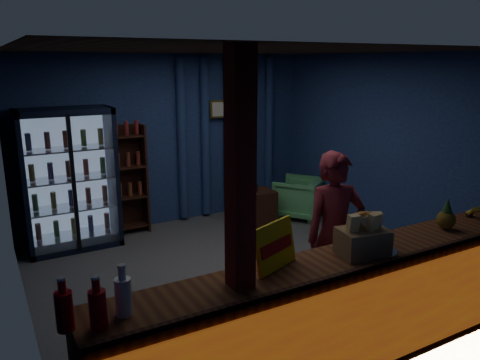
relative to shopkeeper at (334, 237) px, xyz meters
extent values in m
plane|color=#515154|center=(-0.35, 1.28, -0.84)|extent=(4.60, 4.60, 0.00)
plane|color=navy|center=(-0.35, 3.48, 0.46)|extent=(4.60, 0.00, 4.60)
plane|color=navy|center=(-0.35, -0.92, 0.46)|extent=(4.60, 0.00, 4.60)
plane|color=navy|center=(-2.65, 1.28, 0.46)|extent=(0.00, 4.40, 4.40)
plane|color=navy|center=(1.95, 1.28, 0.46)|extent=(0.00, 4.40, 4.40)
plane|color=#472D19|center=(-0.35, 1.28, 1.76)|extent=(4.60, 4.60, 0.00)
cube|color=brown|center=(-0.35, -0.62, -0.36)|extent=(4.40, 0.55, 0.95)
cube|color=red|center=(-0.35, -0.91, -0.36)|extent=(4.35, 0.02, 0.81)
cube|color=#3C1F13|center=(-0.35, -0.89, 0.13)|extent=(4.40, 0.04, 0.04)
cube|color=maroon|center=(-1.40, -0.62, 0.46)|extent=(0.16, 0.16, 2.60)
cube|color=black|center=(-1.90, 3.40, 0.11)|extent=(1.20, 0.06, 1.90)
cube|color=black|center=(-2.47, 3.13, 0.11)|extent=(0.06, 0.60, 1.90)
cube|color=black|center=(-1.33, 3.13, 0.11)|extent=(0.06, 0.60, 1.90)
cube|color=black|center=(-1.90, 3.13, 1.02)|extent=(1.20, 0.60, 0.08)
cube|color=black|center=(-1.90, 3.13, -0.80)|extent=(1.20, 0.60, 0.08)
cube|color=#99B2D8|center=(-1.90, 3.35, 0.11)|extent=(1.08, 0.02, 1.74)
cube|color=white|center=(-1.90, 2.85, 0.11)|extent=(1.12, 0.02, 1.78)
cube|color=black|center=(-1.90, 2.83, 0.11)|extent=(0.05, 0.05, 1.80)
cube|color=silver|center=(-1.90, 3.13, -0.67)|extent=(1.08, 0.48, 0.02)
cylinder|color=#B6331A|center=(-2.35, 3.13, -0.54)|extent=(0.07, 0.07, 0.22)
cylinder|color=#1D6218|center=(-2.13, 3.13, -0.54)|extent=(0.07, 0.07, 0.22)
cylinder|color=#A9851A|center=(-1.90, 3.13, -0.54)|extent=(0.07, 0.07, 0.22)
cylinder|color=navy|center=(-1.68, 3.13, -0.54)|extent=(0.07, 0.07, 0.22)
cylinder|color=maroon|center=(-1.45, 3.13, -0.54)|extent=(0.07, 0.07, 0.22)
cube|color=silver|center=(-1.90, 3.13, -0.27)|extent=(1.08, 0.48, 0.02)
cylinder|color=#1D6218|center=(-2.35, 3.13, -0.14)|extent=(0.07, 0.07, 0.22)
cylinder|color=#A9851A|center=(-2.13, 3.13, -0.14)|extent=(0.07, 0.07, 0.22)
cylinder|color=navy|center=(-1.90, 3.13, -0.14)|extent=(0.07, 0.07, 0.22)
cylinder|color=maroon|center=(-1.68, 3.13, -0.14)|extent=(0.07, 0.07, 0.22)
cylinder|color=#B6331A|center=(-1.45, 3.13, -0.14)|extent=(0.07, 0.07, 0.22)
cube|color=silver|center=(-1.90, 3.13, 0.13)|extent=(1.08, 0.48, 0.02)
cylinder|color=#A9851A|center=(-2.35, 3.13, 0.26)|extent=(0.07, 0.07, 0.22)
cylinder|color=navy|center=(-2.13, 3.13, 0.26)|extent=(0.07, 0.07, 0.22)
cylinder|color=maroon|center=(-1.90, 3.13, 0.26)|extent=(0.07, 0.07, 0.22)
cylinder|color=#B6331A|center=(-1.68, 3.13, 0.26)|extent=(0.07, 0.07, 0.22)
cylinder|color=#1D6218|center=(-1.45, 3.13, 0.26)|extent=(0.07, 0.07, 0.22)
cube|color=silver|center=(-1.90, 3.13, 0.53)|extent=(1.08, 0.48, 0.02)
cylinder|color=navy|center=(-2.35, 3.13, 0.66)|extent=(0.07, 0.07, 0.22)
cylinder|color=maroon|center=(-2.13, 3.13, 0.66)|extent=(0.07, 0.07, 0.22)
cylinder|color=#B6331A|center=(-1.90, 3.13, 0.66)|extent=(0.07, 0.07, 0.22)
cylinder|color=#1D6218|center=(-1.68, 3.13, 0.66)|extent=(0.07, 0.07, 0.22)
cylinder|color=#A9851A|center=(-1.45, 3.13, 0.66)|extent=(0.07, 0.07, 0.22)
cube|color=#3C1F13|center=(-1.05, 3.43, -0.04)|extent=(0.50, 0.02, 1.60)
cube|color=#3C1F13|center=(-1.29, 3.30, -0.04)|extent=(0.03, 0.28, 1.60)
cube|color=#3C1F13|center=(-0.82, 3.30, -0.04)|extent=(0.03, 0.28, 1.60)
cube|color=#3C1F13|center=(-1.05, 3.30, -0.74)|extent=(0.46, 0.26, 0.02)
cube|color=#3C1F13|center=(-1.05, 3.30, -0.29)|extent=(0.46, 0.26, 0.02)
cube|color=#3C1F13|center=(-1.05, 3.30, 0.16)|extent=(0.46, 0.26, 0.02)
cube|color=#3C1F13|center=(-1.05, 3.30, 0.61)|extent=(0.46, 0.26, 0.02)
cylinder|color=navy|center=(-0.15, 3.42, 0.46)|extent=(0.14, 0.14, 2.50)
cylinder|color=navy|center=(0.25, 3.42, 0.46)|extent=(0.14, 0.14, 2.50)
cylinder|color=navy|center=(0.65, 3.42, 0.46)|extent=(0.14, 0.14, 2.50)
cylinder|color=navy|center=(1.05, 3.42, 0.46)|extent=(0.14, 0.14, 2.50)
cylinder|color=navy|center=(1.45, 3.42, 0.46)|extent=(0.14, 0.14, 2.50)
cube|color=gold|center=(0.50, 3.38, 0.91)|extent=(0.36, 0.03, 0.28)
cube|color=silver|center=(0.50, 3.36, 0.91)|extent=(0.30, 0.01, 0.22)
imported|color=maroon|center=(0.00, 0.00, 0.00)|extent=(0.69, 0.54, 1.67)
imported|color=#60C171|center=(1.55, 2.65, -0.51)|extent=(0.98, 0.99, 0.65)
cube|color=#3C1F13|center=(0.70, 2.66, -0.56)|extent=(0.63, 0.47, 0.55)
cylinder|color=#3C1F13|center=(0.70, 2.66, -0.23)|extent=(0.11, 0.11, 0.11)
cube|color=yellow|center=(-1.03, -0.51, 0.30)|extent=(0.45, 0.25, 0.36)
cube|color=red|center=(-1.03, -0.53, 0.30)|extent=(0.36, 0.16, 0.09)
cylinder|color=red|center=(-2.58, -0.61, 0.24)|extent=(0.10, 0.10, 0.24)
cylinder|color=red|center=(-2.58, -0.61, 0.40)|extent=(0.05, 0.05, 0.09)
cylinder|color=white|center=(-2.58, -0.61, 0.45)|extent=(0.05, 0.05, 0.02)
cylinder|color=red|center=(-2.40, -0.69, 0.24)|extent=(0.10, 0.10, 0.24)
cylinder|color=red|center=(-2.40, -0.69, 0.40)|extent=(0.05, 0.05, 0.09)
cylinder|color=white|center=(-2.40, -0.69, 0.45)|extent=(0.05, 0.05, 0.02)
cylinder|color=silver|center=(-2.23, -0.61, 0.24)|extent=(0.10, 0.10, 0.24)
cylinder|color=silver|center=(-2.23, -0.61, 0.40)|extent=(0.05, 0.05, 0.09)
cylinder|color=white|center=(-2.23, -0.61, 0.45)|extent=(0.05, 0.05, 0.02)
cube|color=olive|center=(-0.30, -0.64, 0.22)|extent=(0.38, 0.34, 0.22)
cube|color=yellow|center=(-0.38, -0.63, 0.40)|extent=(0.10, 0.07, 0.14)
cube|color=orange|center=(-0.30, -0.64, 0.40)|extent=(0.10, 0.07, 0.14)
cube|color=yellow|center=(-0.21, -0.66, 0.40)|extent=(0.10, 0.07, 0.14)
cube|color=olive|center=(-0.21, -0.64, 0.22)|extent=(0.37, 0.33, 0.21)
cube|color=yellow|center=(-0.29, -0.62, 0.39)|extent=(0.09, 0.07, 0.13)
cube|color=orange|center=(-0.21, -0.64, 0.39)|extent=(0.09, 0.07, 0.13)
cube|color=yellow|center=(-0.13, -0.65, 0.39)|extent=(0.09, 0.07, 0.13)
cylinder|color=silver|center=(-0.15, -0.64, 0.13)|extent=(0.41, 0.41, 0.02)
cube|color=yellow|center=(-0.07, -0.64, 0.16)|extent=(0.09, 0.06, 0.04)
cube|color=orange|center=(-0.09, -0.58, 0.16)|extent=(0.11, 0.11, 0.04)
cube|color=yellow|center=(-0.15, -0.56, 0.16)|extent=(0.06, 0.09, 0.04)
cube|color=orange|center=(-0.21, -0.58, 0.16)|extent=(0.11, 0.11, 0.04)
cube|color=yellow|center=(-0.23, -0.64, 0.16)|extent=(0.09, 0.06, 0.04)
cube|color=orange|center=(-0.21, -0.69, 0.16)|extent=(0.11, 0.11, 0.04)
cube|color=yellow|center=(-0.15, -0.72, 0.16)|extent=(0.06, 0.09, 0.04)
cube|color=orange|center=(-0.09, -0.69, 0.16)|extent=(0.11, 0.11, 0.04)
sphere|color=olive|center=(0.83, -0.59, 0.21)|extent=(0.17, 0.17, 0.17)
cone|color=#2A541C|center=(0.83, -0.59, 0.36)|extent=(0.10, 0.10, 0.14)
camera|label=1|loc=(-2.89, -3.25, 1.65)|focal=35.00mm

